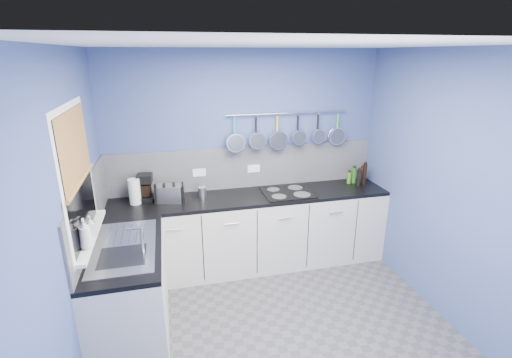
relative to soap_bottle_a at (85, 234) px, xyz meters
name	(u,v)px	position (x,y,z in m)	size (l,w,h in m)	color
floor	(280,333)	(1.53, -0.05, -1.18)	(3.20, 3.00, 0.02)	#47474C
ceiling	(288,43)	(1.53, -0.05, 1.34)	(3.20, 3.00, 0.02)	white
wall_back	(245,159)	(1.53, 1.46, 0.08)	(3.20, 0.02, 2.50)	#3B4B83
wall_front	(388,338)	(1.53, -1.56, 0.08)	(3.20, 0.02, 2.50)	#3B4B83
wall_left	(70,228)	(-0.08, -0.05, 0.08)	(0.02, 3.00, 2.50)	#3B4B83
wall_right	(452,191)	(3.14, -0.05, 0.08)	(0.02, 3.00, 2.50)	#3B4B83
backsplash_back	(245,167)	(1.53, 1.44, -0.02)	(3.20, 0.02, 0.50)	#95969A
backsplash_left	(90,208)	(-0.06, 0.55, -0.02)	(0.02, 1.80, 0.50)	#95969A
cabinet_run_back	(251,232)	(1.53, 1.15, -0.74)	(3.20, 0.60, 0.86)	beige
worktop_back	(251,197)	(1.53, 1.15, -0.29)	(3.20, 0.60, 0.04)	black
cabinet_run_left	(131,294)	(0.23, 0.25, -0.74)	(0.60, 1.20, 0.86)	beige
worktop_left	(125,248)	(0.23, 0.25, -0.29)	(0.60, 1.20, 0.04)	black
window_frame	(77,176)	(-0.05, 0.25, 0.38)	(0.01, 1.00, 1.10)	white
window_glass	(78,175)	(-0.04, 0.25, 0.38)	(0.01, 0.90, 1.00)	black
bamboo_blind	(75,147)	(-0.03, 0.25, 0.61)	(0.01, 0.90, 0.55)	#AC7835
window_sill	(91,235)	(-0.02, 0.25, -0.13)	(0.10, 0.98, 0.03)	white
sink_unit	(125,246)	(0.23, 0.25, -0.27)	(0.50, 0.95, 0.01)	silver
mixer_tap	(142,240)	(0.39, 0.07, -0.14)	(0.12, 0.08, 0.26)	silver
socket_left	(199,173)	(0.98, 1.42, -0.04)	(0.15, 0.01, 0.09)	white
socket_right	(254,169)	(1.63, 1.42, -0.04)	(0.15, 0.01, 0.09)	white
pot_rail	(288,113)	(2.03, 1.40, 0.61)	(0.02, 0.02, 1.45)	silver
soap_bottle_a	(85,234)	(0.00, 0.00, 0.00)	(0.09, 0.09, 0.24)	white
soap_bottle_b	(90,226)	(0.00, 0.20, -0.03)	(0.08, 0.08, 0.17)	white
paper_towel	(135,192)	(0.26, 1.21, -0.13)	(0.12, 0.12, 0.28)	white
coffee_maker	(145,188)	(0.38, 1.27, -0.12)	(0.17, 0.18, 0.30)	black
toaster	(169,193)	(0.63, 1.18, -0.18)	(0.29, 0.17, 0.19)	silver
canister	(202,193)	(0.98, 1.20, -0.21)	(0.09, 0.09, 0.13)	silver
hob	(287,192)	(1.96, 1.12, -0.26)	(0.57, 0.50, 0.01)	black
pan_0	(234,133)	(1.40, 1.39, 0.41)	(0.22, 0.11, 0.41)	silver
pan_1	(256,131)	(1.65, 1.39, 0.42)	(0.20, 0.11, 0.39)	silver
pan_2	(277,131)	(1.90, 1.39, 0.41)	(0.22, 0.09, 0.41)	silver
pan_3	(298,129)	(2.16, 1.39, 0.43)	(0.18, 0.11, 0.37)	silver
pan_4	(318,128)	(2.41, 1.39, 0.43)	(0.17, 0.09, 0.36)	silver
pan_5	(337,128)	(2.67, 1.39, 0.41)	(0.21, 0.06, 0.40)	silver
condiment_0	(362,175)	(3.00, 1.27, -0.17)	(0.07, 0.07, 0.19)	#4C190C
condiment_1	(354,175)	(2.88, 1.27, -0.17)	(0.05, 0.05, 0.19)	#265919
condiment_2	(349,178)	(2.81, 1.27, -0.20)	(0.05, 0.05, 0.14)	#3F721E
condiment_3	(364,174)	(2.97, 1.18, -0.14)	(0.05, 0.05, 0.27)	black
condiment_4	(359,178)	(2.89, 1.16, -0.17)	(0.06, 0.06, 0.20)	black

